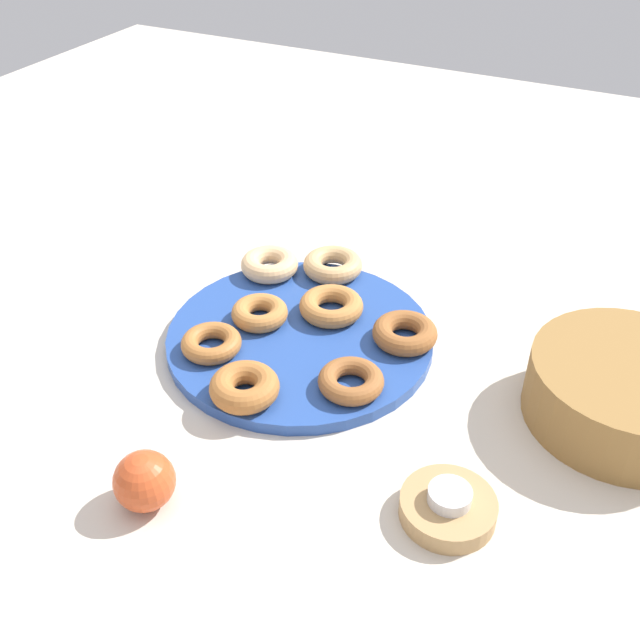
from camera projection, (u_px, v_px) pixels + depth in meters
The scene contains 14 objects.
ground_plane at pixel (300, 342), 0.99m from camera, with size 2.40×2.40×0.00m, color beige.
donut_plate at pixel (300, 337), 0.99m from camera, with size 0.36×0.36×0.02m, color #284C9E.
donut_0 at pixel (261, 311), 1.00m from camera, with size 0.08×0.08×0.02m, color #BC7A3D.
donut_1 at pixel (331, 306), 1.01m from camera, with size 0.09×0.09×0.03m, color #BC7A3D.
donut_2 at pixel (211, 343), 0.94m from camera, with size 0.08×0.08×0.02m, color #AD6B33.
donut_3 at pixel (351, 381), 0.88m from camera, with size 0.08×0.08×0.02m, color #995B2D.
donut_4 at pixel (333, 265), 1.09m from camera, with size 0.09×0.09×0.03m, color tan.
donut_5 at pixel (405, 333), 0.96m from camera, with size 0.09×0.09×0.03m, color #995B2D.
donut_6 at pixel (241, 386), 0.87m from camera, with size 0.08×0.08×0.03m, color #AD6B33.
donut_7 at pixel (269, 264), 1.09m from camera, with size 0.09×0.09×0.03m, color #EABC84.
candle_holder at pixel (448, 508), 0.75m from camera, with size 0.10×0.10×0.02m, color tan.
tealight at pixel (450, 496), 0.74m from camera, with size 0.04×0.04×0.01m, color silver.
basket at pixel (626, 392), 0.85m from camera, with size 0.23×0.23×0.08m, color olive.
apple at pixel (144, 481), 0.75m from camera, with size 0.06×0.06×0.06m, color #CC4C23.
Camera 1 is at (0.69, 0.37, 0.61)m, focal length 41.20 mm.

